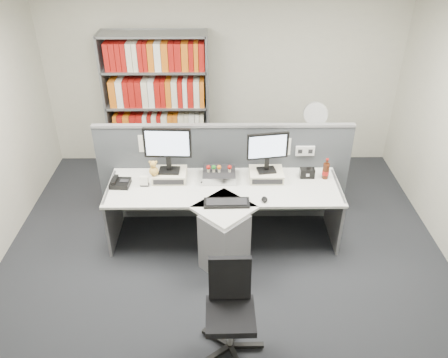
{
  "coord_description": "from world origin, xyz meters",
  "views": [
    {
      "loc": [
        -0.03,
        -3.44,
        3.48
      ],
      "look_at": [
        0.0,
        0.65,
        0.92
      ],
      "focal_mm": 36.49,
      "sensor_mm": 36.0,
      "label": 1
    }
  ],
  "objects_px": {
    "desk_calendar": "(144,182)",
    "speaker": "(307,173)",
    "shelving_unit": "(158,107)",
    "keyboard": "(227,203)",
    "monitor_left": "(168,146)",
    "cola_bottle": "(326,171)",
    "mouse": "(265,199)",
    "monitor_right": "(268,149)",
    "office_chair": "(230,306)",
    "desk": "(224,217)",
    "filing_cabinet": "(310,162)",
    "desk_fan": "(315,117)",
    "desk_phone": "(120,183)",
    "desktop_pc": "(219,175)"
  },
  "relations": [
    {
      "from": "monitor_left",
      "to": "desk_calendar",
      "type": "bearing_deg",
      "value": -153.35
    },
    {
      "from": "office_chair",
      "to": "cola_bottle",
      "type": "bearing_deg",
      "value": 56.39
    },
    {
      "from": "keyboard",
      "to": "filing_cabinet",
      "type": "height_order",
      "value": "keyboard"
    },
    {
      "from": "office_chair",
      "to": "filing_cabinet",
      "type": "bearing_deg",
      "value": 66.75
    },
    {
      "from": "desktop_pc",
      "to": "desk_fan",
      "type": "height_order",
      "value": "desk_fan"
    },
    {
      "from": "monitor_left",
      "to": "desk_calendar",
      "type": "relative_size",
      "value": 4.59
    },
    {
      "from": "monitor_right",
      "to": "office_chair",
      "type": "bearing_deg",
      "value": -104.75
    },
    {
      "from": "desk_fan",
      "to": "mouse",
      "type": "bearing_deg",
      "value": -117.72
    },
    {
      "from": "monitor_left",
      "to": "desktop_pc",
      "type": "height_order",
      "value": "monitor_left"
    },
    {
      "from": "monitor_right",
      "to": "speaker",
      "type": "height_order",
      "value": "monitor_right"
    },
    {
      "from": "desk",
      "to": "filing_cabinet",
      "type": "relative_size",
      "value": 3.71
    },
    {
      "from": "cola_bottle",
      "to": "desk_fan",
      "type": "height_order",
      "value": "desk_fan"
    },
    {
      "from": "desk_fan",
      "to": "desk_calendar",
      "type": "bearing_deg",
      "value": -151.1
    },
    {
      "from": "shelving_unit",
      "to": "office_chair",
      "type": "relative_size",
      "value": 2.26
    },
    {
      "from": "desk_calendar",
      "to": "speaker",
      "type": "xyz_separation_m",
      "value": [
        1.84,
        0.16,
        0.0
      ]
    },
    {
      "from": "monitor_right",
      "to": "shelving_unit",
      "type": "xyz_separation_m",
      "value": [
        -1.38,
        1.47,
        -0.13
      ]
    },
    {
      "from": "desk_calendar",
      "to": "monitor_left",
      "type": "bearing_deg",
      "value": 26.65
    },
    {
      "from": "desk",
      "to": "speaker",
      "type": "height_order",
      "value": "speaker"
    },
    {
      "from": "keyboard",
      "to": "cola_bottle",
      "type": "distance_m",
      "value": 1.25
    },
    {
      "from": "filing_cabinet",
      "to": "office_chair",
      "type": "height_order",
      "value": "office_chair"
    },
    {
      "from": "desk",
      "to": "cola_bottle",
      "type": "height_order",
      "value": "cola_bottle"
    },
    {
      "from": "monitor_left",
      "to": "speaker",
      "type": "bearing_deg",
      "value": 0.88
    },
    {
      "from": "desktop_pc",
      "to": "shelving_unit",
      "type": "xyz_separation_m",
      "value": [
        -0.85,
        1.46,
        0.21
      ]
    },
    {
      "from": "filing_cabinet",
      "to": "desk_fan",
      "type": "bearing_deg",
      "value": -90.0
    },
    {
      "from": "speaker",
      "to": "desk_fan",
      "type": "xyz_separation_m",
      "value": [
        0.24,
        0.99,
        0.26
      ]
    },
    {
      "from": "shelving_unit",
      "to": "keyboard",
      "type": "bearing_deg",
      "value": -64.82
    },
    {
      "from": "keyboard",
      "to": "mouse",
      "type": "xyz_separation_m",
      "value": [
        0.4,
        0.05,
        0.0
      ]
    },
    {
      "from": "cola_bottle",
      "to": "filing_cabinet",
      "type": "bearing_deg",
      "value": 87.79
    },
    {
      "from": "speaker",
      "to": "shelving_unit",
      "type": "xyz_separation_m",
      "value": [
        -1.86,
        1.44,
        0.2
      ]
    },
    {
      "from": "keyboard",
      "to": "mouse",
      "type": "distance_m",
      "value": 0.41
    },
    {
      "from": "monitor_left",
      "to": "office_chair",
      "type": "xyz_separation_m",
      "value": [
        0.66,
        -1.68,
        -0.67
      ]
    },
    {
      "from": "desktop_pc",
      "to": "keyboard",
      "type": "relative_size",
      "value": 0.77
    },
    {
      "from": "keyboard",
      "to": "office_chair",
      "type": "bearing_deg",
      "value": -89.26
    },
    {
      "from": "desktop_pc",
      "to": "speaker",
      "type": "xyz_separation_m",
      "value": [
        1.01,
        0.02,
        0.01
      ]
    },
    {
      "from": "desk_calendar",
      "to": "filing_cabinet",
      "type": "height_order",
      "value": "desk_calendar"
    },
    {
      "from": "desk_calendar",
      "to": "office_chair",
      "type": "bearing_deg",
      "value": -58.99
    },
    {
      "from": "speaker",
      "to": "desk_phone",
      "type": "bearing_deg",
      "value": -175.67
    },
    {
      "from": "keyboard",
      "to": "desk_fan",
      "type": "distance_m",
      "value": 1.94
    },
    {
      "from": "keyboard",
      "to": "cola_bottle",
      "type": "relative_size",
      "value": 1.92
    },
    {
      "from": "monitor_left",
      "to": "mouse",
      "type": "relative_size",
      "value": 5.16
    },
    {
      "from": "mouse",
      "to": "filing_cabinet",
      "type": "xyz_separation_m",
      "value": [
        0.77,
        1.47,
        -0.39
      ]
    },
    {
      "from": "desktop_pc",
      "to": "desk_calendar",
      "type": "xyz_separation_m",
      "value": [
        -0.83,
        -0.14,
        0.0
      ]
    },
    {
      "from": "monitor_right",
      "to": "desk_fan",
      "type": "height_order",
      "value": "monitor_right"
    },
    {
      "from": "desk",
      "to": "shelving_unit",
      "type": "height_order",
      "value": "shelving_unit"
    },
    {
      "from": "monitor_right",
      "to": "shelving_unit",
      "type": "height_order",
      "value": "shelving_unit"
    },
    {
      "from": "desk_phone",
      "to": "desktop_pc",
      "type": "bearing_deg",
      "value": 7.28
    },
    {
      "from": "keyboard",
      "to": "shelving_unit",
      "type": "distance_m",
      "value": 2.19
    },
    {
      "from": "monitor_left",
      "to": "cola_bottle",
      "type": "bearing_deg",
      "value": 0.12
    },
    {
      "from": "keyboard",
      "to": "shelving_unit",
      "type": "xyz_separation_m",
      "value": [
        -0.93,
        1.97,
        0.24
      ]
    },
    {
      "from": "desk_fan",
      "to": "cola_bottle",
      "type": "bearing_deg",
      "value": -92.21
    }
  ]
}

